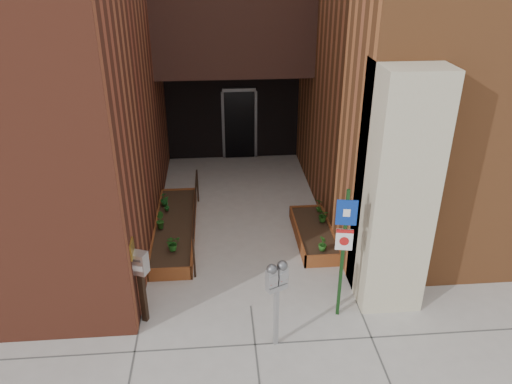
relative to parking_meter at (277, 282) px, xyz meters
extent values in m
plane|color=#9E9991|center=(-0.34, 1.00, -1.27)|extent=(80.00, 80.00, 0.00)
cube|color=#BEB292|center=(2.21, 1.20, 0.93)|extent=(1.10, 1.20, 4.40)
cube|color=black|center=(-0.34, 7.00, 2.73)|extent=(4.20, 2.00, 2.00)
cube|color=black|center=(-0.34, 8.40, 0.23)|extent=(4.00, 0.30, 3.00)
cube|color=black|center=(-0.14, 8.22, -0.22)|extent=(0.90, 0.06, 2.10)
cube|color=#B79338|center=(-2.33, 0.80, 0.23)|extent=(0.04, 0.30, 0.30)
cube|color=brown|center=(-1.89, 1.92, -1.12)|extent=(0.90, 0.04, 0.30)
cube|color=brown|center=(-1.89, 5.48, -1.12)|extent=(0.90, 0.04, 0.30)
cube|color=brown|center=(-2.32, 3.70, -1.12)|extent=(0.04, 3.60, 0.30)
cube|color=brown|center=(-1.46, 3.70, -1.12)|extent=(0.04, 3.60, 0.30)
cube|color=black|center=(-1.89, 3.70, -1.14)|extent=(0.82, 3.52, 0.26)
cube|color=brown|center=(1.26, 2.12, -1.12)|extent=(0.80, 0.04, 0.30)
cube|color=brown|center=(1.26, 4.28, -1.12)|extent=(0.80, 0.04, 0.30)
cube|color=brown|center=(0.88, 3.20, -1.12)|extent=(0.04, 2.20, 0.30)
cube|color=brown|center=(1.64, 3.20, -1.12)|extent=(0.04, 2.20, 0.30)
cube|color=black|center=(1.26, 3.20, -1.14)|extent=(0.72, 2.12, 0.26)
cylinder|color=black|center=(-1.39, 2.00, -0.82)|extent=(0.04, 0.04, 0.90)
cylinder|color=black|center=(-1.39, 5.30, -0.82)|extent=(0.04, 0.04, 0.90)
cylinder|color=black|center=(-1.39, 3.65, -0.39)|extent=(0.04, 3.30, 0.04)
cube|color=#9B9B9D|center=(0.00, 0.00, -0.70)|extent=(0.09, 0.09, 1.13)
cube|color=#9B9B9D|center=(0.00, 0.00, -0.09)|extent=(0.37, 0.27, 0.09)
cube|color=#9B9B9D|center=(-0.09, -0.04, 0.12)|extent=(0.20, 0.17, 0.29)
sphere|color=#59595B|center=(-0.09, -0.04, 0.29)|extent=(0.17, 0.17, 0.17)
cube|color=white|center=(-0.06, -0.09, 0.14)|extent=(0.10, 0.05, 0.06)
cube|color=#B21414|center=(-0.06, -0.09, 0.05)|extent=(0.10, 0.05, 0.03)
cube|color=#9B9B9D|center=(0.09, 0.04, 0.12)|extent=(0.20, 0.17, 0.29)
sphere|color=#59595B|center=(0.09, 0.04, 0.29)|extent=(0.17, 0.17, 0.17)
cube|color=white|center=(0.11, -0.01, 0.14)|extent=(0.10, 0.05, 0.06)
cube|color=#B21414|center=(0.11, -0.01, 0.05)|extent=(0.10, 0.05, 0.03)
cube|color=#133413|center=(1.21, 0.66, -0.01)|extent=(0.07, 0.07, 2.52)
cube|color=navy|center=(1.21, 0.62, 0.85)|extent=(0.34, 0.08, 0.46)
cube|color=white|center=(1.21, 0.62, 0.85)|extent=(0.12, 0.03, 0.14)
cube|color=white|center=(1.21, 0.62, 0.34)|extent=(0.29, 0.07, 0.40)
cube|color=#B21414|center=(1.21, 0.62, 0.50)|extent=(0.28, 0.06, 0.07)
cylinder|color=#B21414|center=(1.20, 0.61, 0.32)|extent=(0.16, 0.04, 0.16)
cube|color=black|center=(-2.24, 0.78, -0.75)|extent=(0.12, 0.12, 1.04)
cube|color=silver|center=(-2.24, 0.78, -0.04)|extent=(0.34, 0.30, 0.40)
cube|color=#59595B|center=(-2.29, 0.68, 0.07)|extent=(0.20, 0.09, 0.04)
cube|color=white|center=(-2.29, 0.68, -0.09)|extent=(0.21, 0.09, 0.09)
imported|color=#1E5E1A|center=(-1.85, 2.57, -0.80)|extent=(0.39, 0.39, 0.33)
imported|color=#1F5117|center=(-2.19, 3.51, -0.77)|extent=(0.26, 0.26, 0.38)
imported|color=#18541C|center=(-2.19, 4.61, -0.80)|extent=(0.25, 0.25, 0.33)
imported|color=#18541C|center=(-2.11, 4.30, -0.78)|extent=(0.25, 0.25, 0.37)
imported|color=#1F5418|center=(1.25, 2.30, -0.81)|extent=(0.21, 0.21, 0.32)
imported|color=#2A5E1B|center=(1.51, 3.97, -0.80)|extent=(0.24, 0.24, 0.33)
imported|color=#205A19|center=(1.51, 3.48, -0.81)|extent=(0.33, 0.33, 0.32)
camera|label=1|loc=(-0.86, -6.32, 4.79)|focal=35.00mm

